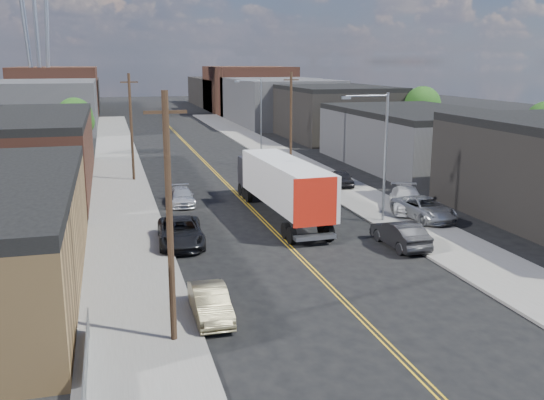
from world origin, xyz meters
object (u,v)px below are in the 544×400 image
car_right_oncoming (400,234)px  car_left_c (181,232)px  car_ahead_truck (259,165)px  car_right_lot_c (342,178)px  semi_truck (279,183)px  car_right_lot_a (424,208)px  car_right_lot_b (407,199)px  car_left_b (210,303)px  car_left_d (182,197)px

car_right_oncoming → car_left_c: bearing=-18.5°
car_ahead_truck → car_right_lot_c: bearing=-66.8°
car_left_c → car_ahead_truck: size_ratio=1.15×
semi_truck → car_right_oncoming: semi_truck is taller
semi_truck → car_right_lot_c: size_ratio=4.07×
car_right_lot_a → car_right_lot_b: bearing=82.5°
car_right_lot_c → car_right_lot_b: bearing=-73.8°
car_left_b → car_right_lot_b: 23.15m
car_right_lot_c → car_ahead_truck: (-5.20, 9.79, -0.13)m
car_left_b → car_right_lot_c: car_right_lot_c is taller
car_right_lot_a → car_left_d: bearing=143.3°
semi_truck → car_right_lot_c: (8.20, 8.28, -1.59)m
car_left_c → car_right_lot_a: car_right_lot_a is taller
car_left_c → car_right_lot_c: (16.05, 13.84, 0.02)m
car_right_oncoming → car_right_lot_a: 6.81m
car_right_lot_b → car_left_b: bearing=-117.7°
car_left_d → car_left_c: bearing=-95.5°
car_left_c → car_right_oncoming: car_right_oncoming is taller
car_right_oncoming → car_left_d: bearing=-53.6°
car_right_oncoming → car_right_lot_c: size_ratio=1.23×
car_right_lot_b → car_right_oncoming: bearing=-99.0°
car_right_lot_c → car_left_d: bearing=-159.5°
car_right_oncoming → car_right_lot_a: bearing=-132.4°
car_left_c → car_ahead_truck: (10.85, 23.63, -0.10)m
car_right_oncoming → car_right_lot_c: bearing=-101.8°
car_left_c → car_right_lot_b: size_ratio=1.03×
car_right_lot_b → car_left_d: bearing=177.9°
car_left_b → car_left_d: car_left_b is taller
car_right_lot_a → car_right_lot_c: (-1.22, 12.62, -0.09)m
car_left_d → car_right_oncoming: car_right_oncoming is taller
car_left_d → car_right_lot_b: car_right_lot_b is taller
semi_truck → car_right_lot_a: (9.42, -4.34, -1.50)m
car_right_lot_a → car_ahead_truck: bearing=100.2°
car_left_b → car_left_c: bearing=89.9°
car_left_b → car_ahead_truck: same height
car_right_lot_a → car_right_lot_c: 12.68m
car_right_lot_a → car_ahead_truck: car_right_lot_a is taller
semi_truck → car_left_c: 9.76m
semi_truck → car_left_d: size_ratio=3.61×
car_left_b → car_right_oncoming: bearing=30.1°
car_left_b → car_right_lot_b: bearing=41.4°
car_left_d → car_right_lot_b: bearing=-21.5°
car_left_c → car_left_d: 10.86m
car_left_d → car_right_oncoming: bearing=-50.4°
car_right_lot_c → car_ahead_truck: bearing=126.7°
car_left_d → car_right_lot_c: (14.70, 3.06, 0.18)m
car_right_lot_b → car_right_lot_c: 9.99m
car_right_oncoming → car_right_lot_b: car_right_lot_b is taller
car_right_lot_b → car_ahead_truck: 20.75m
car_left_d → car_right_lot_a: bearing=-29.3°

